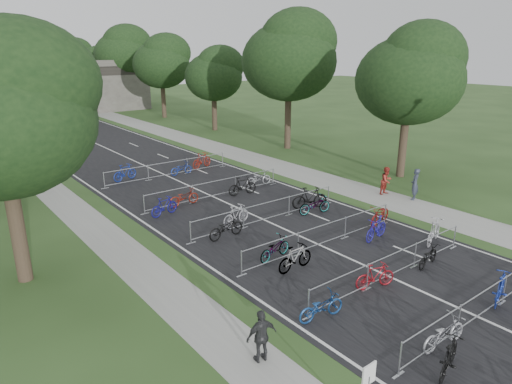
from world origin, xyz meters
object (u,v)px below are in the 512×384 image
Objects in this scene: pedestrian_b at (386,181)px; pedestrian_c at (262,336)px; park_sign at (368,384)px; overpass_bridge at (29,88)px; pedestrian_a at (415,184)px.

pedestrian_c is (-15.97, -7.60, -0.04)m from pedestrian_b.
park_sign is 1.05× the size of pedestrian_b.
park_sign is (-6.80, -62.00, -2.27)m from overpass_bridge.
pedestrian_a is 17.44m from pedestrian_c.
overpass_bridge is at bearing 83.74° from park_sign.
pedestrian_b is 1.05× the size of pedestrian_c.
pedestrian_a is at bearing -75.86° from pedestrian_b.
overpass_bridge is at bearing 99.45° from pedestrian_b.
pedestrian_b is at bearing -80.24° from overpass_bridge.
overpass_bridge is 59.04m from pedestrian_c.
pedestrian_b is (8.76, -50.93, -2.67)m from overpass_bridge.
overpass_bridge is 51.75m from pedestrian_b.
pedestrian_c is (-16.40, -5.91, -0.13)m from pedestrian_a.
pedestrian_c is at bearing -9.42° from pedestrian_a.
pedestrian_c is (-7.20, -58.54, -2.71)m from overpass_bridge.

